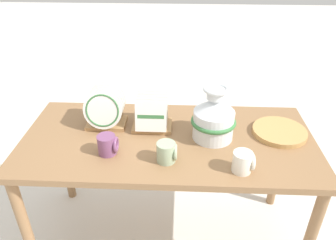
# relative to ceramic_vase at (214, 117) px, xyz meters

# --- Properties ---
(ground_plane) EXTENTS (14.00, 14.00, 0.00)m
(ground_plane) POSITION_rel_ceramic_vase_xyz_m (-0.24, -0.02, -0.88)
(ground_plane) COLOR silver
(display_table) EXTENTS (1.55, 0.73, 0.75)m
(display_table) POSITION_rel_ceramic_vase_xyz_m (-0.24, -0.02, -0.21)
(display_table) COLOR olive
(display_table) RESTS_ON ground_plane
(ceramic_vase) EXTENTS (0.24, 0.24, 0.29)m
(ceramic_vase) POSITION_rel_ceramic_vase_xyz_m (0.00, 0.00, 0.00)
(ceramic_vase) COLOR silver
(ceramic_vase) RESTS_ON display_table
(dish_rack_round_plates) EXTENTS (0.21, 0.19, 0.23)m
(dish_rack_round_plates) POSITION_rel_ceramic_vase_xyz_m (-0.59, 0.09, -0.03)
(dish_rack_round_plates) COLOR tan
(dish_rack_round_plates) RESTS_ON display_table
(dish_rack_square_plates) EXTENTS (0.21, 0.18, 0.19)m
(dish_rack_square_plates) POSITION_rel_ceramic_vase_xyz_m (-0.33, 0.08, -0.06)
(dish_rack_square_plates) COLOR tan
(dish_rack_square_plates) RESTS_ON display_table
(wicker_charger_stack) EXTENTS (0.29, 0.29, 0.03)m
(wicker_charger_stack) POSITION_rel_ceramic_vase_xyz_m (0.36, 0.05, -0.11)
(wicker_charger_stack) COLOR tan
(wicker_charger_stack) RESTS_ON display_table
(mug_plum_glaze) EXTENTS (0.10, 0.09, 0.10)m
(mug_plum_glaze) POSITION_rel_ceramic_vase_xyz_m (-0.52, -0.17, -0.07)
(mug_plum_glaze) COLOR #7A4770
(mug_plum_glaze) RESTS_ON display_table
(mug_cream_glaze) EXTENTS (0.10, 0.09, 0.10)m
(mug_cream_glaze) POSITION_rel_ceramic_vase_xyz_m (0.12, -0.27, -0.07)
(mug_cream_glaze) COLOR silver
(mug_cream_glaze) RESTS_ON display_table
(mug_sage_glaze) EXTENTS (0.10, 0.09, 0.10)m
(mug_sage_glaze) POSITION_rel_ceramic_vase_xyz_m (-0.23, -0.21, -0.07)
(mug_sage_glaze) COLOR #9EB28E
(mug_sage_glaze) RESTS_ON display_table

